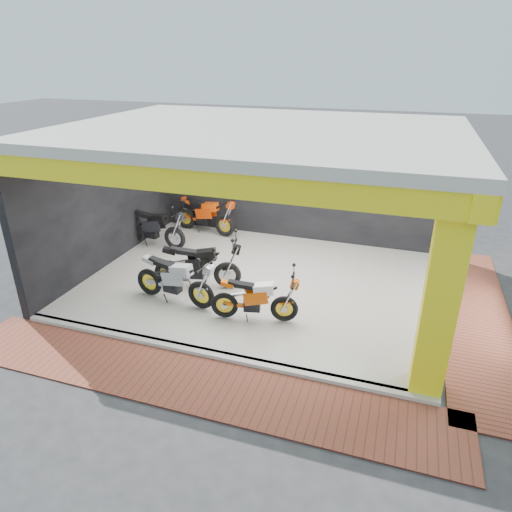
{
  "coord_description": "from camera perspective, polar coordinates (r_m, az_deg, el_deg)",
  "views": [
    {
      "loc": [
        3.01,
        -7.31,
        5.12
      ],
      "look_at": [
        0.03,
        1.63,
        0.9
      ],
      "focal_mm": 32.0,
      "sensor_mm": 36.0,
      "label": 1
    }
  ],
  "objects": [
    {
      "name": "moto_row_d",
      "position": [
        12.64,
        -10.21,
        3.55
      ],
      "size": [
        2.2,
        0.93,
        1.32
      ],
      "primitive_type": null,
      "rotation": [
        0.0,
        0.0,
        -0.06
      ],
      "color": "black",
      "rests_on": "showroom_floor"
    },
    {
      "name": "ground",
      "position": [
        9.42,
        -3.34,
        -8.87
      ],
      "size": [
        80.0,
        80.0,
        0.0
      ],
      "primitive_type": "plane",
      "color": "#2D2D30",
      "rests_on": "ground"
    },
    {
      "name": "left_wall",
      "position": [
        12.19,
        -18.3,
        6.84
      ],
      "size": [
        0.2,
        6.2,
        3.5
      ],
      "primitive_type": "cube",
      "color": "black",
      "rests_on": "ground"
    },
    {
      "name": "moto_hero",
      "position": [
        9.12,
        3.59,
        -5.12
      ],
      "size": [
        1.98,
        1.06,
        1.15
      ],
      "primitive_type": null,
      "rotation": [
        0.0,
        0.0,
        0.2
      ],
      "color": "#DC5309",
      "rests_on": "showroom_floor"
    },
    {
      "name": "paver_right",
      "position": [
        10.77,
        25.74,
        -6.84
      ],
      "size": [
        1.4,
        7.0,
        0.03
      ],
      "primitive_type": "cube",
      "color": "brown",
      "rests_on": "ground"
    },
    {
      "name": "back_wall",
      "position": [
        13.21,
        4.71,
        9.25
      ],
      "size": [
        8.2,
        0.2,
        3.5
      ],
      "primitive_type": "cube",
      "color": "black",
      "rests_on": "ground"
    },
    {
      "name": "moto_row_c",
      "position": [
        13.4,
        -3.97,
        5.1
      ],
      "size": [
        2.29,
        1.19,
        1.33
      ],
      "primitive_type": null,
      "rotation": [
        0.0,
        0.0,
        -0.18
      ],
      "color": "#E53E09",
      "rests_on": "showroom_floor"
    },
    {
      "name": "moto_row_b",
      "position": [
        10.37,
        -3.64,
        -0.83
      ],
      "size": [
        2.27,
        1.29,
        1.31
      ],
      "primitive_type": null,
      "rotation": [
        0.0,
        0.0,
        0.25
      ],
      "color": "black",
      "rests_on": "showroom_floor"
    },
    {
      "name": "corner_column",
      "position": [
        7.41,
        22.1,
        -4.88
      ],
      "size": [
        0.5,
        0.5,
        3.5
      ],
      "primitive_type": "cube",
      "color": "yellow",
      "rests_on": "ground"
    },
    {
      "name": "header_beam_front",
      "position": [
        7.22,
        -6.92,
        9.34
      ],
      "size": [
        8.4,
        0.3,
        0.4
      ],
      "primitive_type": "cube",
      "color": "yellow",
      "rests_on": "corner_column"
    },
    {
      "name": "header_beam_right",
      "position": [
        9.54,
        24.51,
        10.99
      ],
      "size": [
        0.3,
        6.4,
        0.4
      ],
      "primitive_type": "cube",
      "color": "yellow",
      "rests_on": "corner_column"
    },
    {
      "name": "showroom_floor",
      "position": [
        11.02,
        0.47,
        -3.28
      ],
      "size": [
        8.0,
        6.0,
        0.1
      ],
      "primitive_type": "cube",
      "color": "silver",
      "rests_on": "ground"
    },
    {
      "name": "moto_row_a",
      "position": [
        9.59,
        -6.96,
        -3.26
      ],
      "size": [
        2.18,
        1.04,
        1.28
      ],
      "primitive_type": null,
      "rotation": [
        0.0,
        0.0,
        -0.13
      ],
      "color": "#989B9F",
      "rests_on": "showroom_floor"
    },
    {
      "name": "showroom_ceiling",
      "position": [
        9.9,
        0.54,
        15.28
      ],
      "size": [
        8.4,
        6.4,
        0.2
      ],
      "primitive_type": "cube",
      "color": "beige",
      "rests_on": "corner_column"
    },
    {
      "name": "floor_kerb",
      "position": [
        8.62,
        -5.89,
        -12.06
      ],
      "size": [
        8.0,
        0.2,
        0.1
      ],
      "primitive_type": "cube",
      "color": "silver",
      "rests_on": "ground"
    },
    {
      "name": "paver_front",
      "position": [
        8.09,
        -8.19,
        -15.31
      ],
      "size": [
        9.0,
        1.4,
        0.03
      ],
      "primitive_type": "cube",
      "color": "brown",
      "rests_on": "ground"
    }
  ]
}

